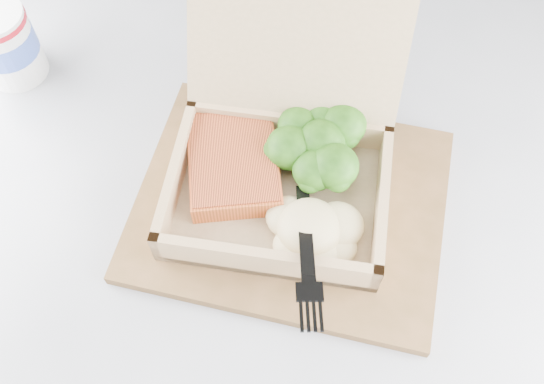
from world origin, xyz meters
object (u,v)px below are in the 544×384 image
(paper_cup, at_px, (4,42))
(serving_tray, at_px, (290,204))
(takeout_container, at_px, (284,143))
(cafe_table, at_px, (257,318))

(paper_cup, bearing_deg, serving_tray, -13.25)
(serving_tray, bearing_deg, takeout_container, 117.01)
(cafe_table, xyz_separation_m, takeout_container, (0.00, 0.11, 0.25))
(serving_tray, relative_size, paper_cup, 3.44)
(serving_tray, relative_size, takeout_container, 1.15)
(takeout_container, bearing_deg, serving_tray, -70.76)
(serving_tray, xyz_separation_m, paper_cup, (-0.38, 0.09, 0.04))
(takeout_container, bearing_deg, cafe_table, -97.99)
(serving_tray, distance_m, takeout_container, 0.07)
(serving_tray, bearing_deg, paper_cup, 166.75)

